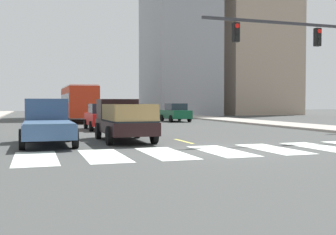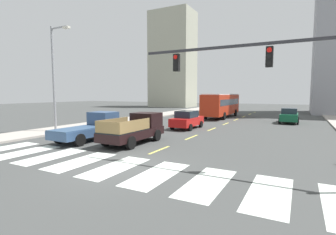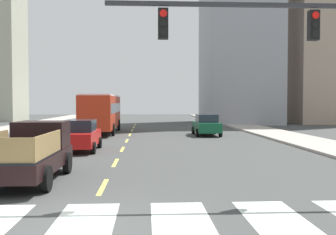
{
  "view_description": "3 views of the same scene",
  "coord_description": "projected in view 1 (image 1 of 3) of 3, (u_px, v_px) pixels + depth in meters",
  "views": [
    {
      "loc": [
        -6.55,
        -13.7,
        1.78
      ],
      "look_at": [
        1.75,
        11.66,
        0.82
      ],
      "focal_mm": 43.88,
      "sensor_mm": 36.0,
      "label": 1
    },
    {
      "loc": [
        7.33,
        -8.84,
        3.33
      ],
      "look_at": [
        -2.73,
        10.28,
        1.3
      ],
      "focal_mm": 27.02,
      "sensor_mm": 36.0,
      "label": 2
    },
    {
      "loc": [
        1.39,
        -8.45,
        2.68
      ],
      "look_at": [
        2.68,
        15.2,
        1.77
      ],
      "focal_mm": 42.01,
      "sensor_mm": 36.0,
      "label": 3
    }
  ],
  "objects": [
    {
      "name": "sidewalk_right",
      "position": [
        258.0,
        122.0,
        35.97
      ],
      "size": [
        3.66,
        110.0,
        0.15
      ],
      "primitive_type": "cube",
      "color": "#A69E95",
      "rests_on": "ground"
    },
    {
      "name": "ground_plane",
      "position": [
        221.0,
        151.0,
        15.11
      ],
      "size": [
        160.0,
        160.0,
        0.0
      ],
      "primitive_type": "plane",
      "color": "#404241"
    },
    {
      "name": "lane_dash_4",
      "position": [
        109.0,
        122.0,
        37.9
      ],
      "size": [
        0.16,
        2.4,
        0.01
      ],
      "primitive_type": "cube",
      "color": "#DED555",
      "rests_on": "ground"
    },
    {
      "name": "lane_dash_5",
      "position": [
        100.0,
        120.0,
        42.65
      ],
      "size": [
        0.16,
        2.4,
        0.01
      ],
      "primitive_type": "cube",
      "color": "#DED555",
      "rests_on": "ground"
    },
    {
      "name": "crosswalk_stripe_3",
      "position": [
        165.0,
        153.0,
        14.43
      ],
      "size": [
        1.35,
        3.76,
        0.01
      ],
      "primitive_type": "cube",
      "color": "silver",
      "rests_on": "ground"
    },
    {
      "name": "sedan_mid",
      "position": [
        175.0,
        112.0,
        38.91
      ],
      "size": [
        2.02,
        4.4,
        1.72
      ],
      "rotation": [
        0.0,
        0.0,
        -0.04
      ],
      "color": "#115031",
      "rests_on": "ground"
    },
    {
      "name": "lane_dash_3",
      "position": [
        119.0,
        125.0,
        33.15
      ],
      "size": [
        0.16,
        2.4,
        0.01
      ],
      "primitive_type": "cube",
      "color": "#DED555",
      "rests_on": "ground"
    },
    {
      "name": "pickup_dark",
      "position": [
        47.0,
        123.0,
        17.64
      ],
      "size": [
        2.18,
        5.2,
        1.96
      ],
      "rotation": [
        0.0,
        0.0,
        0.03
      ],
      "color": "#314C72",
      "rests_on": "ground"
    },
    {
      "name": "tower_tall_centre",
      "position": [
        257.0,
        13.0,
        61.96
      ],
      "size": [
        11.38,
        8.73,
        30.8
      ],
      "primitive_type": "cube",
      "color": "tan",
      "rests_on": "ground"
    },
    {
      "name": "lane_dash_7",
      "position": [
        88.0,
        117.0,
        52.15
      ],
      "size": [
        0.16,
        2.4,
        0.01
      ],
      "primitive_type": "cube",
      "color": "#DED555",
      "rests_on": "ground"
    },
    {
      "name": "lane_dash_1",
      "position": [
        154.0,
        134.0,
        23.66
      ],
      "size": [
        0.16,
        2.4,
        0.01
      ],
      "primitive_type": "cube",
      "color": "#DED555",
      "rests_on": "ground"
    },
    {
      "name": "crosswalk_stripe_1",
      "position": [
        35.0,
        158.0,
        13.08
      ],
      "size": [
        1.35,
        3.76,
        0.01
      ],
      "primitive_type": "cube",
      "color": "silver",
      "rests_on": "ground"
    },
    {
      "name": "lane_dash_0",
      "position": [
        184.0,
        141.0,
        18.91
      ],
      "size": [
        0.16,
        2.4,
        0.01
      ],
      "primitive_type": "cube",
      "color": "#DED555",
      "rests_on": "ground"
    },
    {
      "name": "lane_dash_6",
      "position": [
        94.0,
        118.0,
        47.4
      ],
      "size": [
        0.16,
        2.4,
        0.01
      ],
      "primitive_type": "cube",
      "color": "#DED555",
      "rests_on": "ground"
    },
    {
      "name": "pickup_stakebed",
      "position": [
        122.0,
        121.0,
        19.36
      ],
      "size": [
        2.18,
        5.2,
        1.96
      ],
      "rotation": [
        0.0,
        0.0,
        -0.01
      ],
      "color": "black",
      "rests_on": "ground"
    },
    {
      "name": "lane_dash_2",
      "position": [
        134.0,
        128.0,
        28.41
      ],
      "size": [
        0.16,
        2.4,
        0.01
      ],
      "primitive_type": "cube",
      "color": "#DED555",
      "rests_on": "ground"
    },
    {
      "name": "sedan_near_right",
      "position": [
        102.0,
        117.0,
        27.04
      ],
      "size": [
        2.02,
        4.4,
        1.72
      ],
      "rotation": [
        0.0,
        0.0,
        0.0
      ],
      "color": "red",
      "rests_on": "ground"
    },
    {
      "name": "crosswalk_stripe_6",
      "position": [
        320.0,
        147.0,
        16.46
      ],
      "size": [
        1.35,
        3.76,
        0.01
      ],
      "primitive_type": "cube",
      "color": "silver",
      "rests_on": "ground"
    },
    {
      "name": "city_bus",
      "position": [
        78.0,
        101.0,
        38.98
      ],
      "size": [
        2.72,
        10.8,
        3.32
      ],
      "rotation": [
        0.0,
        0.0,
        0.03
      ],
      "color": "#B22B14",
      "rests_on": "ground"
    },
    {
      "name": "crosswalk_stripe_2",
      "position": [
        103.0,
        156.0,
        13.76
      ],
      "size": [
        1.35,
        3.76,
        0.01
      ],
      "primitive_type": "cube",
      "color": "silver",
      "rests_on": "ground"
    },
    {
      "name": "crosswalk_stripe_4",
      "position": [
        221.0,
        151.0,
        15.11
      ],
      "size": [
        1.35,
        3.76,
        0.01
      ],
      "primitive_type": "cube",
      "color": "silver",
      "rests_on": "ground"
    },
    {
      "name": "crosswalk_stripe_5",
      "position": [
        273.0,
        149.0,
        15.78
      ],
      "size": [
        1.35,
        3.76,
        0.01
      ],
      "primitive_type": "cube",
      "color": "silver",
      "rests_on": "ground"
    }
  ]
}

